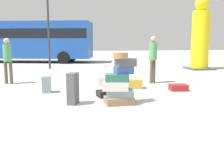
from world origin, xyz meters
TOP-DOWN VIEW (x-y plane):
  - ground_plane at (0.00, 0.00)m, footprint 80.00×80.00m
  - suitcase_tower at (-0.10, 0.11)m, footprint 0.89×0.60m
  - suitcase_tan_behind_tower at (0.72, 2.03)m, footprint 0.69×0.46m
  - suitcase_slate_upright_blue at (-2.09, 1.79)m, footprint 0.27×0.33m
  - suitcase_charcoal_foreground_near at (-1.26, 0.24)m, footprint 0.32×0.39m
  - suitcase_cream_left_side at (-0.00, 2.79)m, footprint 0.79×0.42m
  - suitcase_black_foreground_far at (-0.28, 0.94)m, footprint 0.68×0.55m
  - suitcase_maroon_white_trunk at (2.10, 1.42)m, footprint 0.58×0.43m
  - person_bearded_onlooker at (1.74, 2.95)m, footprint 0.30×0.30m
  - person_tourist_with_camera at (-3.69, 3.62)m, footprint 0.32×0.30m
  - yellow_dummy_statue at (6.00, 7.09)m, footprint 1.40×1.40m
  - parked_bus at (-5.07, 13.96)m, footprint 10.76×4.76m

SIDE VIEW (x-z plane):
  - ground_plane at x=0.00m, z-range 0.00..0.00m
  - suitcase_black_foreground_far at x=-0.28m, z-range 0.00..0.18m
  - suitcase_maroon_white_trunk at x=2.10m, z-range 0.00..0.20m
  - suitcase_cream_left_side at x=0.00m, z-range 0.00..0.29m
  - suitcase_tan_behind_tower at x=0.72m, z-range 0.00..0.31m
  - suitcase_slate_upright_blue at x=-2.09m, z-range 0.00..0.51m
  - suitcase_charcoal_foreground_near at x=-1.26m, z-range 0.00..0.80m
  - suitcase_tower at x=-0.10m, z-range -0.12..1.18m
  - person_tourist_with_camera at x=-3.69m, z-range 0.17..1.88m
  - person_bearded_onlooker at x=1.74m, z-range 0.18..1.96m
  - yellow_dummy_statue at x=6.00m, z-range -0.23..3.89m
  - parked_bus at x=-5.07m, z-range 0.26..3.41m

